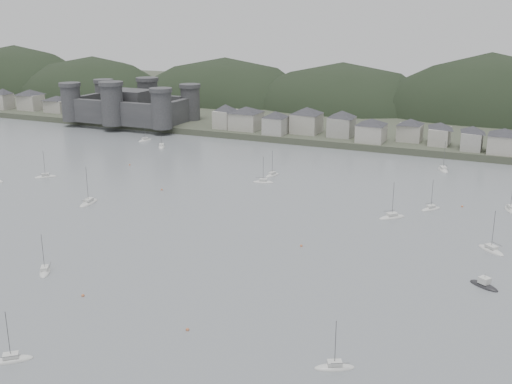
% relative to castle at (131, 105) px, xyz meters
% --- Properties ---
extents(ground, '(900.00, 900.00, 0.00)m').
position_rel_castle_xyz_m(ground, '(120.00, -179.80, -10.96)').
color(ground, slate).
rests_on(ground, ground).
extents(far_shore_land, '(900.00, 250.00, 3.00)m').
position_rel_castle_xyz_m(far_shore_land, '(120.00, 115.20, -9.46)').
color(far_shore_land, '#383D2D').
rests_on(far_shore_land, ground).
extents(forested_ridge, '(851.55, 103.94, 102.57)m').
position_rel_castle_xyz_m(forested_ridge, '(124.83, 89.60, -22.25)').
color(forested_ridge, black).
rests_on(forested_ridge, ground).
extents(castle, '(66.00, 43.00, 20.00)m').
position_rel_castle_xyz_m(castle, '(0.00, 0.00, 0.00)').
color(castle, '#353537').
rests_on(castle, far_shore_land).
extents(waterfront_town, '(451.48, 28.46, 12.92)m').
position_rel_castle_xyz_m(waterfront_town, '(170.59, 3.54, -2.30)').
color(waterfront_town, '#A29F94').
rests_on(waterfront_town, far_shore_land).
extents(moored_fleet, '(244.54, 179.26, 13.01)m').
position_rel_castle_xyz_m(moored_fleet, '(115.66, -112.76, -10.79)').
color(moored_fleet, silver).
rests_on(moored_fleet, ground).
extents(motor_launch_near, '(7.57, 6.16, 3.76)m').
position_rel_castle_xyz_m(motor_launch_near, '(188.83, -133.25, -10.67)').
color(motor_launch_near, black).
rests_on(motor_launch_near, ground).
extents(mooring_buoys, '(146.26, 105.62, 0.70)m').
position_rel_castle_xyz_m(mooring_buoys, '(104.66, -125.61, -10.81)').
color(mooring_buoys, '#BF683F').
rests_on(mooring_buoys, ground).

